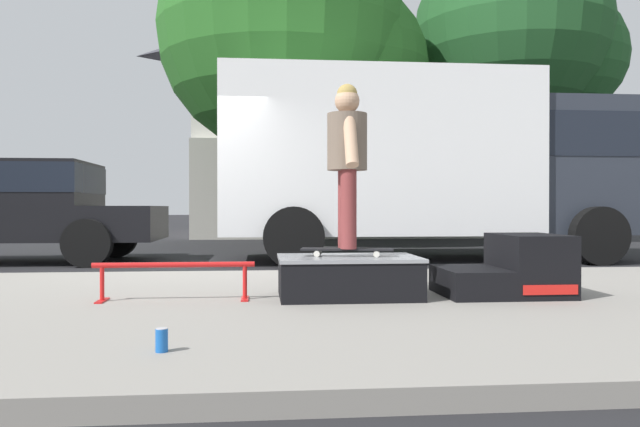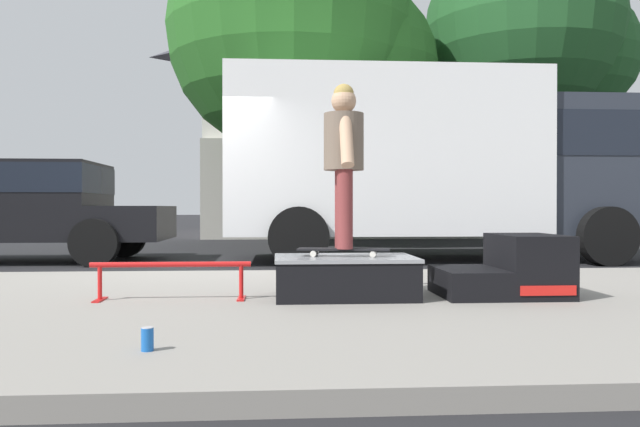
# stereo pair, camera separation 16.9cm
# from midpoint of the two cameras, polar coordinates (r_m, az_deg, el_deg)

# --- Properties ---
(ground_plane) EXTENTS (140.00, 140.00, 0.00)m
(ground_plane) POSITION_cam_midpoint_polar(r_m,az_deg,el_deg) (8.22, -12.58, -5.63)
(ground_plane) COLOR black
(sidewalk_slab) EXTENTS (50.00, 5.00, 0.12)m
(sidewalk_slab) POSITION_cam_midpoint_polar(r_m,az_deg,el_deg) (5.29, -17.53, -8.42)
(sidewalk_slab) COLOR gray
(sidewalk_slab) RESTS_ON ground
(skate_box) EXTENTS (1.19, 0.80, 0.35)m
(skate_box) POSITION_cam_midpoint_polar(r_m,az_deg,el_deg) (5.32, 3.20, -5.66)
(skate_box) COLOR black
(skate_box) RESTS_ON sidewalk_slab
(kicker_ramp) EXTENTS (1.05, 0.81, 0.53)m
(kicker_ramp) POSITION_cam_midpoint_polar(r_m,az_deg,el_deg) (5.67, 17.80, -4.97)
(kicker_ramp) COLOR black
(kicker_ramp) RESTS_ON sidewalk_slab
(grind_rail) EXTENTS (1.31, 0.28, 0.31)m
(grind_rail) POSITION_cam_midpoint_polar(r_m,az_deg,el_deg) (5.28, -12.59, -5.24)
(grind_rail) COLOR red
(grind_rail) RESTS_ON sidewalk_slab
(skateboard) EXTENTS (0.80, 0.34, 0.07)m
(skateboard) POSITION_cam_midpoint_polar(r_m,az_deg,el_deg) (5.30, 3.10, -3.33)
(skateboard) COLOR black
(skateboard) RESTS_ON skate_box
(skater_kid) EXTENTS (0.34, 0.72, 1.40)m
(skater_kid) POSITION_cam_midpoint_polar(r_m,az_deg,el_deg) (5.31, 3.10, 5.68)
(skater_kid) COLOR brown
(skater_kid) RESTS_ON skateboard
(soda_can) EXTENTS (0.07, 0.07, 0.13)m
(soda_can) POSITION_cam_midpoint_polar(r_m,az_deg,el_deg) (3.47, -14.16, -11.09)
(soda_can) COLOR #1959B2
(soda_can) RESTS_ON sidewalk_slab
(box_truck) EXTENTS (6.91, 2.63, 3.05)m
(box_truck) POSITION_cam_midpoint_polar(r_m,az_deg,el_deg) (10.68, 11.12, 4.92)
(box_truck) COLOR white
(box_truck) RESTS_ON ground
(pickup_truck_black) EXTENTS (5.70, 2.09, 1.61)m
(pickup_truck_black) POSITION_cam_midpoint_polar(r_m,az_deg,el_deg) (11.28, -26.82, 0.54)
(pickup_truck_black) COLOR black
(pickup_truck_black) RESTS_ON ground
(street_tree_main) EXTENTS (6.07, 5.52, 7.58)m
(street_tree_main) POSITION_cam_midpoint_polar(r_m,az_deg,el_deg) (14.54, -1.02, 15.58)
(street_tree_main) COLOR brown
(street_tree_main) RESTS_ON ground
(street_tree_neighbour) EXTENTS (5.33, 4.84, 7.75)m
(street_tree_neighbour) POSITION_cam_midpoint_polar(r_m,az_deg,el_deg) (16.98, 19.29, 15.14)
(street_tree_neighbour) COLOR brown
(street_tree_neighbour) RESTS_ON ground
(house_behind) EXTENTS (9.54, 8.23, 8.40)m
(house_behind) POSITION_cam_midpoint_polar(r_m,az_deg,el_deg) (21.87, 2.61, 9.37)
(house_behind) COLOR silver
(house_behind) RESTS_ON ground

